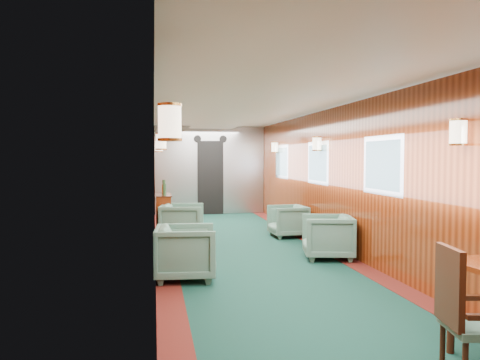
{
  "coord_description": "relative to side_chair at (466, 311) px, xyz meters",
  "views": [
    {
      "loc": [
        -1.51,
        -6.79,
        1.56
      ],
      "look_at": [
        0.0,
        1.4,
        1.15
      ],
      "focal_mm": 35.0,
      "sensor_mm": 36.0,
      "label": 1
    }
  ],
  "objects": [
    {
      "name": "credenza",
      "position": [
        -1.89,
        6.43,
        -0.09
      ],
      "size": [
        0.29,
        0.93,
        1.11
      ],
      "color": "maroon",
      "rests_on": "ground"
    },
    {
      "name": "armchair_right_near",
      "position": [
        0.55,
        3.98,
        -0.18
      ],
      "size": [
        0.88,
        0.87,
        0.67
      ],
      "primitive_type": "imported",
      "rotation": [
        0.0,
        0.0,
        -1.8
      ],
      "color": "#1C4239",
      "rests_on": "ground"
    },
    {
      "name": "side_chair",
      "position": [
        0.0,
        0.0,
        0.0
      ],
      "size": [
        0.49,
        0.51,
        0.96
      ],
      "rotation": [
        0.0,
        0.0,
        -0.18
      ],
      "color": "#1C4239",
      "rests_on": "ground"
    },
    {
      "name": "armchair_left_near",
      "position": [
        -1.67,
        3.15,
        -0.17
      ],
      "size": [
        0.82,
        0.8,
        0.69
      ],
      "primitive_type": "imported",
      "rotation": [
        0.0,
        0.0,
        1.49
      ],
      "color": "#1C4239",
      "rests_on": "ground"
    },
    {
      "name": "armchair_left_far",
      "position": [
        -1.56,
        5.83,
        -0.17
      ],
      "size": [
        0.88,
        0.87,
        0.71
      ],
      "primitive_type": "imported",
      "rotation": [
        0.0,
        0.0,
        1.41
      ],
      "color": "#1C4239",
      "rests_on": "ground"
    },
    {
      "name": "wall_sconces",
      "position": [
        -0.55,
        4.58,
        1.27
      ],
      "size": [
        2.97,
        7.97,
        0.25
      ],
      "color": "#FEEBC6",
      "rests_on": "ground"
    },
    {
      "name": "bulkhead",
      "position": [
        -0.55,
        9.92,
        0.67
      ],
      "size": [
        2.98,
        0.17,
        2.39
      ],
      "color": "#B4B7BC",
      "rests_on": "ground"
    },
    {
      "name": "room",
      "position": [
        -0.55,
        4.01,
        1.12
      ],
      "size": [
        12.0,
        12.1,
        2.4
      ],
      "color": "#0D3228",
      "rests_on": "ground"
    },
    {
      "name": "armchair_right_far",
      "position": [
        0.5,
        5.97,
        -0.21
      ],
      "size": [
        0.72,
        0.7,
        0.62
      ],
      "primitive_type": "imported",
      "rotation": [
        0.0,
        0.0,
        -1.52
      ],
      "color": "#1C4239",
      "rests_on": "ground"
    },
    {
      "name": "windows_right",
      "position": [
        0.93,
        4.26,
        0.93
      ],
      "size": [
        0.02,
        8.6,
        0.8
      ],
      "color": "#BABBC1",
      "rests_on": "ground"
    }
  ]
}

